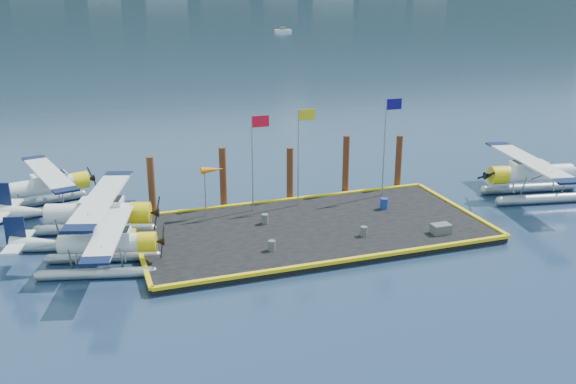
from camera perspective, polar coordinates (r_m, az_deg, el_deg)
name	(u,v)px	position (r m, az deg, el deg)	size (l,w,h in m)	color
ground	(312,233)	(37.91, 2.13, -3.64)	(4000.00, 4000.00, 0.00)	#182E49
dock	(312,230)	(37.84, 2.13, -3.36)	(20.00, 10.00, 0.40)	black
dock_bumpers	(312,225)	(37.73, 2.13, -2.95)	(20.25, 10.25, 0.18)	yellow
seaplane_a	(105,246)	(34.03, -15.97, -4.64)	(7.95, 8.59, 3.05)	#999FA7
seaplane_b	(95,216)	(37.56, -16.76, -2.10)	(9.44, 10.13, 3.61)	#999FA7
seaplane_c	(44,189)	(44.02, -20.85, 0.28)	(8.58, 9.29, 3.29)	#999FA7
seaplane_d	(534,176)	(46.38, 20.99, 1.33)	(9.29, 10.16, 3.59)	#999FA7
drum_0	(265,219)	(38.11, -2.07, -2.40)	(0.41, 0.41, 0.58)	#545358
drum_1	(364,231)	(36.56, 6.76, -3.48)	(0.39, 0.39, 0.55)	#545358
drum_2	(384,204)	(40.94, 8.54, -1.02)	(0.49, 0.49, 0.68)	navy
drum_3	(272,246)	(34.42, -1.45, -4.78)	(0.40, 0.40, 0.56)	#545358
crate	(441,229)	(37.72, 13.43, -3.19)	(1.08, 0.72, 0.54)	#545358
flagpole_red	(255,148)	(39.26, -2.92, 3.89)	(1.14, 0.08, 6.00)	gray
flagpole_yellow	(301,143)	(40.13, 1.20, 4.41)	(1.14, 0.08, 6.20)	gray
flagpole_blue	(388,133)	(42.47, 8.85, 5.22)	(1.14, 0.08, 6.50)	gray
windsock	(212,171)	(38.94, -6.76, 1.88)	(1.40, 0.44, 3.12)	gray
piling_0	(152,188)	(40.29, -12.02, 0.34)	(0.44, 0.44, 4.00)	#482514
piling_1	(223,180)	(40.97, -5.79, 1.11)	(0.44, 0.44, 4.20)	#482514
piling_2	(290,176)	(42.22, 0.17, 1.45)	(0.44, 0.44, 3.80)	#482514
piling_3	(346,167)	(43.56, 5.15, 2.26)	(0.44, 0.44, 4.30)	#482514
piling_4	(398,164)	(45.33, 9.78, 2.51)	(0.44, 0.44, 4.00)	#482514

